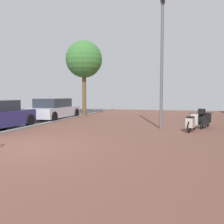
% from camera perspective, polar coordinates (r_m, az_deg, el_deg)
% --- Properties ---
extents(ground, '(21.00, 40.00, 0.13)m').
position_cam_1_polar(ground, '(7.25, -12.05, -9.11)').
color(ground, '#2C2726').
extents(scooter_near, '(0.70, 1.68, 0.79)m').
position_cam_1_polar(scooter_near, '(11.32, 18.20, -2.46)').
color(scooter_near, black).
rests_on(scooter_near, ground).
extents(scooter_mid, '(0.87, 1.75, 0.99)m').
position_cam_1_polar(scooter_mid, '(12.61, 20.82, -1.57)').
color(scooter_mid, black).
rests_on(scooter_mid, ground).
extents(parked_car_far, '(1.95, 4.37, 1.38)m').
position_cam_1_polar(parked_car_far, '(16.74, -13.54, 0.65)').
color(parked_car_far, silver).
rests_on(parked_car_far, ground).
extents(lamp_post, '(0.20, 0.52, 6.12)m').
position_cam_1_polar(lamp_post, '(11.92, 11.67, 12.50)').
color(lamp_post, slate).
rests_on(lamp_post, ground).
extents(street_tree, '(2.76, 2.76, 5.69)m').
position_cam_1_polar(street_tree, '(18.85, -6.63, 12.13)').
color(street_tree, brown).
rests_on(street_tree, ground).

